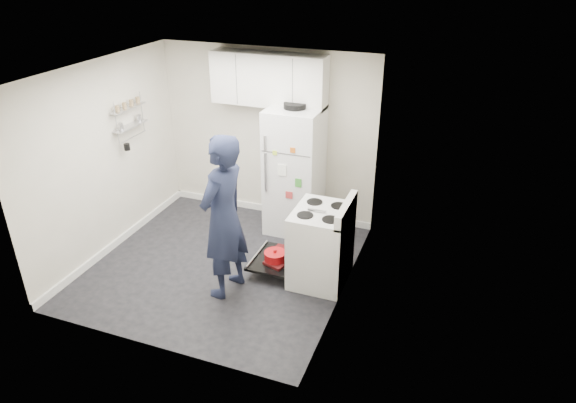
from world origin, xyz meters
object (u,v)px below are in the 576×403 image
at_px(electric_range, 320,246).
at_px(refrigerator, 295,171).
at_px(person, 223,218).
at_px(open_oven_door, 275,258).

relative_size(electric_range, refrigerator, 0.59).
distance_m(electric_range, person, 1.24).
xyz_separation_m(open_oven_door, refrigerator, (-0.15, 1.13, 0.72)).
bearing_deg(person, refrigerator, -178.95).
distance_m(open_oven_door, person, 1.05).
relative_size(electric_range, open_oven_door, 1.57).
xyz_separation_m(refrigerator, person, (-0.24, -1.70, 0.07)).
height_order(refrigerator, person, person).
bearing_deg(refrigerator, electric_range, -56.65).
relative_size(refrigerator, person, 0.95).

